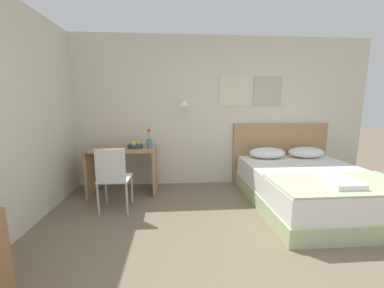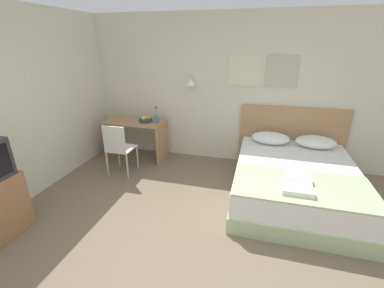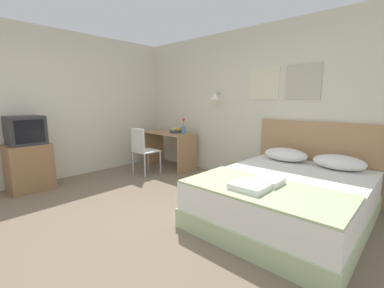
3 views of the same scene
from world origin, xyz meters
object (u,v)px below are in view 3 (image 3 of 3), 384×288
Objects in this scene: pillow_right at (339,162)px; desk_chair at (142,148)px; headboard at (317,159)px; television at (25,130)px; folded_towel_mid_bed at (249,187)px; desk at (170,143)px; bed at (286,198)px; folded_towel_near_foot at (268,181)px; flower_vase at (184,129)px; fruit_bowl at (176,131)px; throw_blanket at (263,189)px; pillow_left at (286,154)px; tv_stand at (29,167)px.

desk_chair is (-3.18, -0.80, -0.09)m from pillow_right.
television is (-3.46, -2.83, 0.41)m from headboard.
desk reaches higher than folded_towel_mid_bed.
pillow_right is at bearing 65.67° from bed.
desk reaches higher than folded_towel_near_foot.
folded_towel_mid_bed is 2.84m from desk_chair.
flower_vase reaches higher than pillow_right.
fruit_bowl is 2.60m from television.
headboard reaches higher than fruit_bowl.
desk_chair is (-2.82, 0.60, -0.01)m from throw_blanket.
headboard is 4.49m from television.
pillow_left is 1.29m from folded_towel_near_foot.
headboard reaches higher than throw_blanket.
pillow_right is at bearing 1.68° from fruit_bowl.
tv_stand is (-3.10, -2.54, -0.25)m from pillow_left.
desk_chair reaches higher than desk.
folded_towel_mid_bed is 3.53m from tv_stand.
desk is (-2.84, -0.36, -0.03)m from headboard.
tv_stand is (-0.62, -2.47, -0.15)m from desk.
folded_towel_near_foot is 3.69m from television.
folded_towel_mid_bed is at bearing 16.47° from television.
pillow_right reaches higher than bed.
pillow_left reaches higher than bed.
flower_vase is (-2.37, 1.15, 0.28)m from folded_towel_near_foot.
headboard is at bearing 87.54° from folded_towel_mid_bed.
bed is 2.31× the size of desk_chair.
pillow_left is at bearing 39.34° from television.
bed is 4.25× the size of television.
pillow_right is 4.60m from television.
desk is (-3.20, -0.07, -0.10)m from pillow_right.
desk reaches higher than bed.
flower_vase is 0.42× the size of tv_stand.
headboard is 1.10× the size of throw_blanket.
desk_chair is (-2.74, 0.74, -0.05)m from folded_towel_mid_bed.
tv_stand is at bearing -140.76° from headboard.
folded_towel_near_foot is at bearing -24.12° from fruit_bowl.
desk is at bearing 155.01° from throw_blanket.
fruit_bowl reaches higher than pillow_left.
throw_blanket is 1.79× the size of desk_chair.
desk is 2.55m from tv_stand.
bed is 2.84m from desk_chair.
pillow_right is 0.39× the size of throw_blanket.
desk_chair is at bearing -105.56° from fruit_bowl.
television is at bearing -159.38° from folded_towel_near_foot.
television reaches higher than fruit_bowl.
bed is at bearing 84.04° from folded_towel_mid_bed.
desk_chair is at bearing -121.15° from flower_vase.
television is at bearing -146.33° from pillow_right.
flower_vase reaches higher than bed.
desk_chair is 1.90m from television.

